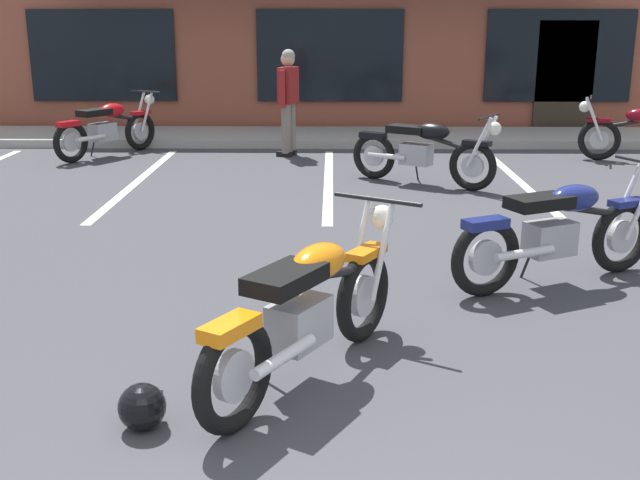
# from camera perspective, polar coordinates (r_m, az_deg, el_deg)

# --- Properties ---
(ground_plane) EXTENTS (80.00, 80.00, 0.00)m
(ground_plane) POSITION_cam_1_polar(r_m,az_deg,el_deg) (6.01, 0.40, -4.95)
(ground_plane) COLOR #3D3D42
(sidewalk_kerb) EXTENTS (22.00, 1.80, 0.14)m
(sidewalk_kerb) POSITION_cam_1_polar(r_m,az_deg,el_deg) (14.17, 0.70, 7.56)
(sidewalk_kerb) COLOR #A8A59E
(sidewalk_kerb) RESTS_ON ground_plane
(brick_storefront_building) EXTENTS (16.19, 6.84, 3.74)m
(brick_storefront_building) POSITION_cam_1_polar(r_m,az_deg,el_deg) (18.07, 0.77, 15.12)
(brick_storefront_building) COLOR brown
(brick_storefront_building) RESTS_ON ground_plane
(painted_stall_lines) EXTENTS (10.52, 4.80, 0.01)m
(painted_stall_lines) POSITION_cam_1_polar(r_m,az_deg,el_deg) (10.64, 0.63, 4.35)
(painted_stall_lines) COLOR silver
(painted_stall_lines) RESTS_ON ground_plane
(motorcycle_foreground_classic) EXTENTS (1.32, 1.88, 0.98)m
(motorcycle_foreground_classic) POSITION_cam_1_polar(r_m,az_deg,el_deg) (4.71, -0.82, -4.98)
(motorcycle_foreground_classic) COLOR black
(motorcycle_foreground_classic) RESTS_ON ground_plane
(motorcycle_red_sportbike) EXTENTS (1.86, 1.35, 0.98)m
(motorcycle_red_sportbike) POSITION_cam_1_polar(r_m,az_deg,el_deg) (10.41, 7.58, 6.53)
(motorcycle_red_sportbike) COLOR black
(motorcycle_red_sportbike) RESTS_ON ground_plane
(motorcycle_silver_naked) EXTENTS (1.37, 1.86, 0.98)m
(motorcycle_silver_naked) POSITION_cam_1_polar(r_m,az_deg,el_deg) (12.99, -15.30, 7.97)
(motorcycle_silver_naked) COLOR black
(motorcycle_silver_naked) RESTS_ON ground_plane
(motorcycle_blue_standard) EXTENTS (1.95, 1.20, 0.98)m
(motorcycle_blue_standard) POSITION_cam_1_polar(r_m,az_deg,el_deg) (6.71, 17.20, 0.72)
(motorcycle_blue_standard) COLOR black
(motorcycle_blue_standard) RESTS_ON ground_plane
(person_in_shorts_foreground) EXTENTS (0.37, 0.60, 1.68)m
(person_in_shorts_foreground) POSITION_cam_1_polar(r_m,az_deg,el_deg) (12.51, -2.35, 10.49)
(person_in_shorts_foreground) COLOR black
(person_in_shorts_foreground) RESTS_ON ground_plane
(helmet_on_pavement) EXTENTS (0.26, 0.26, 0.26)m
(helmet_on_pavement) POSITION_cam_1_polar(r_m,az_deg,el_deg) (4.39, -12.90, -11.81)
(helmet_on_pavement) COLOR black
(helmet_on_pavement) RESTS_ON ground_plane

